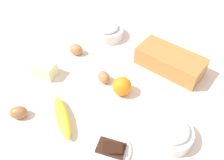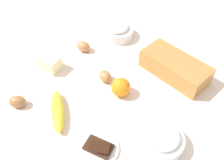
# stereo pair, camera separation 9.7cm
# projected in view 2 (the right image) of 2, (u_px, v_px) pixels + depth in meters

# --- Properties ---
(ground_plane) EXTENTS (2.40, 2.40, 0.02)m
(ground_plane) POSITION_uv_depth(u_px,v_px,m) (112.00, 89.00, 1.01)
(ground_plane) COLOR beige
(loaf_pan) EXTENTS (0.30, 0.19, 0.08)m
(loaf_pan) POSITION_uv_depth(u_px,v_px,m) (175.00, 67.00, 1.03)
(loaf_pan) COLOR #B77A3D
(loaf_pan) RESTS_ON ground_plane
(flour_bowl) EXTENTS (0.15, 0.15, 0.07)m
(flour_bowl) POSITION_uv_depth(u_px,v_px,m) (117.00, 31.00, 1.22)
(flour_bowl) COLOR white
(flour_bowl) RESTS_ON ground_plane
(sugar_bowl) EXTENTS (0.14, 0.14, 0.07)m
(sugar_bowl) POSITION_uv_depth(u_px,v_px,m) (162.00, 140.00, 0.80)
(sugar_bowl) COLOR white
(sugar_bowl) RESTS_ON ground_plane
(banana) EXTENTS (0.17, 0.16, 0.04)m
(banana) POSITION_uv_depth(u_px,v_px,m) (58.00, 111.00, 0.90)
(banana) COLOR yellow
(banana) RESTS_ON ground_plane
(orange_fruit) EXTENTS (0.07, 0.07, 0.07)m
(orange_fruit) POSITION_uv_depth(u_px,v_px,m) (121.00, 87.00, 0.95)
(orange_fruit) COLOR orange
(orange_fruit) RESTS_ON ground_plane
(butter_block) EXTENTS (0.09, 0.07, 0.06)m
(butter_block) POSITION_uv_depth(u_px,v_px,m) (50.00, 63.00, 1.06)
(butter_block) COLOR #F4EDB2
(butter_block) RESTS_ON ground_plane
(egg_near_butter) EXTENTS (0.08, 0.07, 0.05)m
(egg_near_butter) POSITION_uv_depth(u_px,v_px,m) (17.00, 102.00, 0.92)
(egg_near_butter) COLOR #9F6B40
(egg_near_butter) RESTS_ON ground_plane
(egg_beside_bowl) EXTENTS (0.07, 0.07, 0.05)m
(egg_beside_bowl) POSITION_uv_depth(u_px,v_px,m) (105.00, 76.00, 1.01)
(egg_beside_bowl) COLOR #B07748
(egg_beside_bowl) RESTS_ON ground_plane
(egg_loose) EXTENTS (0.07, 0.05, 0.05)m
(egg_loose) POSITION_uv_depth(u_px,v_px,m) (83.00, 46.00, 1.14)
(egg_loose) COLOR #B57A4A
(egg_loose) RESTS_ON ground_plane
(chocolate_plate) EXTENTS (0.13, 0.13, 0.03)m
(chocolate_plate) POSITION_uv_depth(u_px,v_px,m) (99.00, 148.00, 0.80)
(chocolate_plate) COLOR white
(chocolate_plate) RESTS_ON ground_plane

